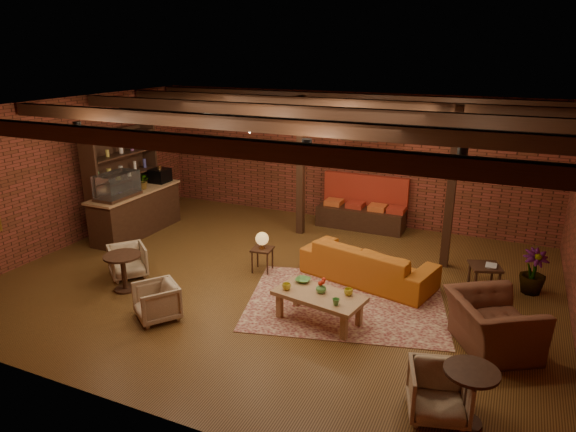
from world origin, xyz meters
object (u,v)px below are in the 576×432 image
at_px(round_table_left, 123,266).
at_px(side_table_book, 485,267).
at_px(side_table_lamp, 262,242).
at_px(armchair_a, 128,260).
at_px(sofa, 368,263).
at_px(plant_tall, 540,228).
at_px(round_table_right, 470,388).
at_px(coffee_table, 319,297).
at_px(armchair_b, 157,300).
at_px(armchair_right, 494,316).
at_px(armchair_far, 439,390).

xyz_separation_m(round_table_left, side_table_book, (5.94, 2.49, 0.05)).
xyz_separation_m(side_table_lamp, armchair_a, (-2.25, -1.27, -0.28)).
distance_m(sofa, plant_tall, 3.03).
bearing_deg(round_table_left, round_table_right, -10.62).
bearing_deg(plant_tall, side_table_lamp, -166.80).
bearing_deg(coffee_table, armchair_a, 178.45).
bearing_deg(side_table_lamp, armchair_b, -106.89).
height_order(armchair_right, round_table_right, armchair_right).
xyz_separation_m(armchair_b, armchair_far, (4.51, -0.52, 0.02)).
xyz_separation_m(armchair_right, round_table_right, (-0.15, -1.81, -0.04)).
bearing_deg(armchair_far, side_table_book, 70.37).
relative_size(side_table_book, round_table_right, 0.87).
xyz_separation_m(side_table_book, plant_tall, (0.79, 0.41, 0.71)).
bearing_deg(armchair_b, armchair_far, 29.88).
relative_size(round_table_right, armchair_far, 1.04).
height_order(sofa, armchair_b, sofa).
bearing_deg(coffee_table, armchair_b, -157.82).
xyz_separation_m(armchair_b, round_table_right, (4.85, -0.54, 0.16)).
bearing_deg(armchair_b, coffee_table, 58.64).
distance_m(sofa, round_table_right, 3.92).
xyz_separation_m(armchair_b, plant_tall, (5.55, 3.49, 0.90)).
bearing_deg(plant_tall, round_table_right, -99.86).
relative_size(coffee_table, plant_tall, 0.62).
xyz_separation_m(round_table_left, armchair_b, (1.19, -0.59, -0.13)).
xyz_separation_m(coffee_table, round_table_right, (2.43, -1.52, 0.06)).
distance_m(armchair_right, side_table_book, 1.82).
bearing_deg(side_table_book, armchair_a, -162.47).
distance_m(round_table_left, armchair_a, 0.62).
distance_m(coffee_table, side_table_lamp, 2.20).
height_order(round_table_left, side_table_book, round_table_left).
relative_size(side_table_book, armchair_far, 0.91).
xyz_separation_m(side_table_book, round_table_right, (0.09, -3.62, -0.03)).
bearing_deg(plant_tall, armchair_right, -103.90).
distance_m(sofa, coffee_table, 1.81).
bearing_deg(plant_tall, side_table_book, -152.33).
bearing_deg(round_table_right, side_table_book, 91.41).
relative_size(sofa, side_table_book, 3.88).
distance_m(side_table_lamp, armchair_right, 4.42).
bearing_deg(coffee_table, round_table_right, -32.09).
bearing_deg(armchair_right, armchair_far, 133.40).
height_order(round_table_left, round_table_right, round_table_right).
bearing_deg(side_table_book, armchair_b, -147.08).
bearing_deg(armchair_far, round_table_left, 153.21).
distance_m(armchair_a, side_table_book, 6.60).
bearing_deg(round_table_left, coffee_table, 6.21).
bearing_deg(armchair_right, side_table_lamp, 44.29).
distance_m(round_table_left, round_table_right, 6.14).
height_order(coffee_table, armchair_right, armchair_right).
relative_size(armchair_a, plant_tall, 0.28).
bearing_deg(armchair_right, plant_tall, -45.36).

